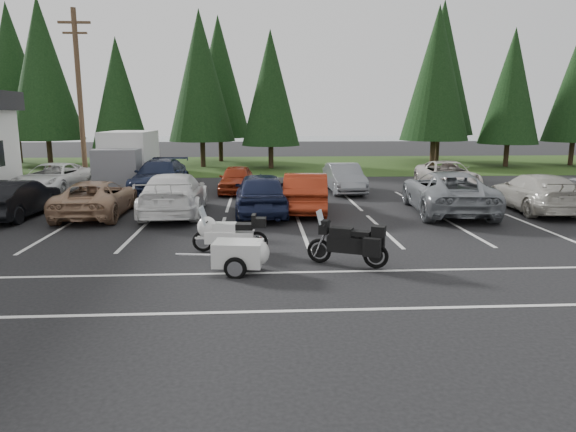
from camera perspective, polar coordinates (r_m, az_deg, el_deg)
The scene contains 30 objects.
ground at distance 15.92m, azimuth 0.11°, elevation -2.53°, with size 120.00×120.00×0.00m, color black.
grass_strip at distance 39.64m, azimuth -1.98°, elevation 5.69°, with size 80.00×16.00×0.01m, color #233B12.
lake_water at distance 70.72m, azimuth 0.67°, elevation 8.08°, with size 70.00×50.00×0.02m, color gray.
utility_pole at distance 28.92m, azimuth -22.13°, elevation 12.19°, with size 1.60×0.26×9.00m.
box_truck at distance 28.92m, azimuth -17.57°, elevation 6.03°, with size 2.40×5.60×2.90m, color silver, non-canonical shape.
stall_markings at distance 17.87m, azimuth -0.27°, elevation -1.01°, with size 32.00×16.00×0.01m, color silver.
conifer_2 at distance 41.23m, azimuth -25.64°, elevation 14.51°, with size 5.10×5.10×11.89m.
conifer_3 at distance 38.10m, azimuth -18.36°, elevation 12.85°, with size 3.87×3.87×9.02m.
conifer_4 at distance 38.66m, azimuth -9.71°, elevation 15.09°, with size 4.80×4.80×11.17m.
conifer_5 at distance 37.10m, azimuth -1.95°, elevation 14.01°, with size 4.14×4.14×9.63m.
conifer_6 at distance 39.82m, azimuth 16.19°, elevation 14.96°, with size 4.93×4.93×11.48m.
conifer_7 at distance 41.61m, azimuth 23.61°, elevation 13.05°, with size 4.27×4.27×9.94m.
conifer_back_a at distance 46.66m, azimuth -28.37°, elevation 14.06°, with size 5.28×5.28×12.30m.
conifer_back_b at distance 43.16m, azimuth -7.67°, elevation 15.04°, with size 4.97×4.97×11.58m.
conifer_back_c at distance 44.96m, azimuth 16.69°, elevation 15.44°, with size 5.50×5.50×12.81m.
car_near_1 at distance 21.57m, azimuth -27.93°, elevation 1.70°, with size 1.51×4.33×1.43m, color black.
car_near_2 at distance 20.72m, azimuth -20.49°, elevation 1.87°, with size 2.26×4.90×1.36m, color tan.
car_near_3 at distance 20.12m, azimuth -12.56°, elevation 2.41°, with size 2.25×5.54×1.61m, color white.
car_near_4 at distance 19.66m, azimuth -3.01°, elevation 2.55°, with size 1.96×4.88×1.66m, color #171E3B.
car_near_5 at distance 20.30m, azimuth 1.98°, elevation 2.66°, with size 1.64×4.69×1.55m, color maroon.
car_near_6 at distance 21.03m, azimuth 17.25°, elevation 2.59°, with size 2.72×5.89×1.64m, color gray.
car_near_7 at distance 22.67m, azimuth 25.82°, elevation 2.38°, with size 2.10×5.15×1.50m, color #B8B4A8.
car_far_0 at distance 27.88m, azimuth -24.65°, elevation 3.85°, with size 2.37×5.15×1.43m, color white.
car_far_1 at distance 26.30m, azimuth -14.03°, elevation 4.32°, with size 2.22×5.45×1.58m, color #17203A.
car_far_2 at distance 25.46m, azimuth -5.73°, elevation 4.10°, with size 1.58×3.93×1.34m, color maroon.
car_far_3 at distance 25.58m, azimuth 6.26°, elevation 4.21°, with size 1.50×4.29×1.41m, color slate.
car_far_4 at distance 27.77m, azimuth 17.27°, elevation 4.34°, with size 2.37×5.15×1.43m, color beige.
touring_motorcycle at distance 14.34m, azimuth -6.49°, elevation -1.48°, with size 2.34×0.72×1.30m, color white, non-canonical shape.
cargo_trailer at distance 12.52m, azimuth -5.55°, elevation -4.53°, with size 1.70×0.96×0.79m, color silver, non-canonical shape.
adventure_motorcycle at distance 13.03m, azimuth 6.60°, elevation -2.50°, with size 2.32×0.81×1.41m, color black, non-canonical shape.
Camera 1 is at (-0.93, -15.45, 3.76)m, focal length 32.00 mm.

